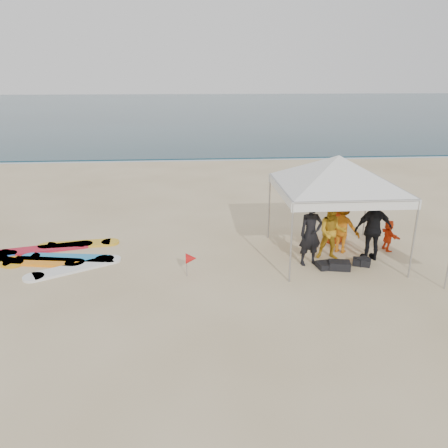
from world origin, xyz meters
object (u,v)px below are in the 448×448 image
canopy_tent (339,156)px  marker_pennant (191,259)px  person_yellow (332,232)px  person_black_b (373,229)px  person_black_a (311,234)px  person_seated (388,235)px  person_orange_b (337,212)px  person_orange_a (342,226)px  surfboard_spread (27,257)px

canopy_tent → marker_pennant: canopy_tent is taller
person_yellow → person_black_b: 1.14m
person_black_a → person_seated: size_ratio=1.91×
marker_pennant → person_black_a: bearing=9.0°
person_black_a → person_orange_b: size_ratio=0.92×
marker_pennant → person_black_b: bearing=7.8°
person_black_b → person_orange_b: person_orange_b is taller
person_orange_a → canopy_tent: 2.16m
person_yellow → marker_pennant: size_ratio=2.54×
person_yellow → surfboard_spread: 8.68m
canopy_tent → person_seated: bearing=8.3°
marker_pennant → person_orange_b: bearing=24.8°
person_black_a → marker_pennant: person_black_a is taller
person_black_b → canopy_tent: (-1.03, 0.36, 1.99)m
person_orange_a → surfboard_spread: (-9.08, 0.22, -0.75)m
person_orange_a → person_seated: (1.42, 0.00, -0.32)m
person_black_a → person_yellow: bearing=13.2°
person_black_b → canopy_tent: bearing=-21.8°
canopy_tent → person_black_a: bearing=-145.6°
person_black_b → marker_pennant: person_black_b is taller
person_black_a → person_orange_b: 1.99m
person_orange_b → canopy_tent: (-0.45, -1.02, 1.93)m
marker_pennant → surfboard_spread: bearing=161.8°
person_black_a → person_black_b: 1.83m
person_seated → canopy_tent: size_ratio=0.21×
person_orange_a → surfboard_spread: 9.12m
person_orange_a → marker_pennant: (-4.41, -1.31, -0.29)m
person_orange_a → marker_pennant: size_ratio=2.47×
person_black_a → person_orange_a: size_ratio=1.13×
person_yellow → marker_pennant: bearing=-157.9°
person_yellow → canopy_tent: 2.11m
person_black_a → person_orange_a: person_black_a is taller
person_orange_b → person_black_a: bearing=16.8°
person_black_b → marker_pennant: size_ratio=2.86×
person_orange_a → canopy_tent: bearing=68.1°
person_black_b → person_orange_a: bearing=-45.7°
person_orange_a → person_orange_b: bearing=-62.6°
person_orange_a → person_orange_b: 0.78m
person_black_a → canopy_tent: canopy_tent is taller
person_orange_a → person_black_b: person_black_b is taller
person_black_a → surfboard_spread: size_ratio=0.32×
person_black_a → person_orange_a: bearing=23.0°
person_black_a → person_black_b: bearing=-5.8°
person_orange_b → person_orange_a: bearing=49.4°
person_black_b → surfboard_spread: (-9.74, 0.84, -0.88)m
person_yellow → person_orange_a: person_yellow is taller
canopy_tent → person_yellow: bearing=-114.2°
person_seated → surfboard_spread: person_seated is taller
person_black_a → person_orange_b: person_orange_b is taller
surfboard_spread → person_orange_b: bearing=3.3°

